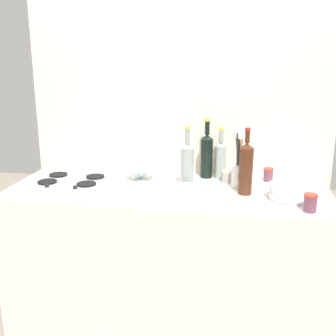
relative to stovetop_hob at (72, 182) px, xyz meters
The scene contains 15 objects.
ground_plane 1.08m from the stovetop_hob, ahead, with size 6.00×6.00×0.00m, color gray.
counter_block 0.74m from the stovetop_hob, ahead, with size 1.80×0.70×0.90m, color silver.
backsplash_panel 0.71m from the stovetop_hob, 34.69° to the left, with size 1.90×0.06×2.12m, color beige.
stovetop_hob is the anchor object (origin of this frame).
plate_stack 1.23m from the stovetop_hob, ahead, with size 0.21×0.21×0.08m.
wine_bottle_leftmost 0.90m from the stovetop_hob, 17.81° to the left, with size 0.07×0.07×0.31m.
wine_bottle_mid_left 0.69m from the stovetop_hob, ahead, with size 0.07×0.07×0.35m.
wine_bottle_mid_right 0.82m from the stovetop_hob, 19.89° to the left, with size 0.08×0.08×0.36m.
wine_bottle_rightmost 1.01m from the stovetop_hob, ahead, with size 0.08×0.08×0.36m.
mixing_bowl 0.41m from the stovetop_hob, 21.43° to the left, with size 0.17×0.17×0.08m.
butter_dish 0.70m from the stovetop_hob, ahead, with size 0.15×0.10×0.05m, color white.
utensil_crock 0.97m from the stovetop_hob, ahead, with size 0.08×0.08×0.31m.
condiment_jar_front 0.92m from the stovetop_hob, 11.88° to the left, with size 0.07×0.07×0.07m.
condiment_jar_rear 1.33m from the stovetop_hob, ahead, with size 0.07×0.07×0.09m.
condiment_jar_spare 1.17m from the stovetop_hob, 12.78° to the left, with size 0.06×0.06×0.08m.
Camera 1 is at (0.38, -2.17, 1.63)m, focal length 43.69 mm.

